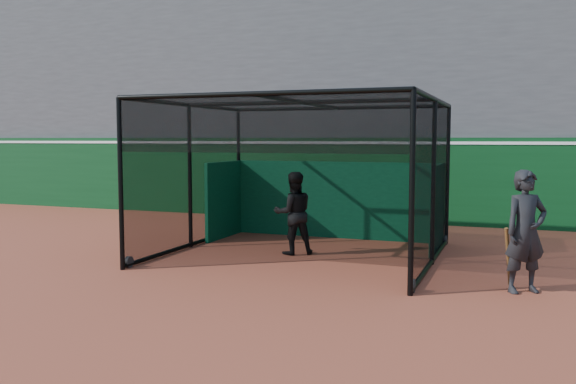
% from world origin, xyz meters
% --- Properties ---
extents(ground, '(120.00, 120.00, 0.00)m').
position_xyz_m(ground, '(0.00, 0.00, 0.00)').
color(ground, '#99432C').
rests_on(ground, ground).
extents(outfield_wall, '(50.00, 0.50, 2.50)m').
position_xyz_m(outfield_wall, '(0.00, 8.50, 1.29)').
color(outfield_wall, '#0A3B17').
rests_on(outfield_wall, ground).
extents(grandstand, '(50.00, 7.85, 8.95)m').
position_xyz_m(grandstand, '(0.00, 12.27, 4.48)').
color(grandstand, '#4C4C4F').
rests_on(grandstand, ground).
extents(batting_cage, '(5.50, 5.24, 3.23)m').
position_xyz_m(batting_cage, '(0.10, 2.68, 1.61)').
color(batting_cage, black).
rests_on(batting_cage, ground).
extents(batter, '(1.09, 1.03, 1.77)m').
position_xyz_m(batter, '(-0.12, 2.71, 0.88)').
color(batter, black).
rests_on(batter, ground).
extents(on_deck_player, '(0.86, 0.79, 1.98)m').
position_xyz_m(on_deck_player, '(4.48, 0.94, 0.99)').
color(on_deck_player, black).
rests_on(on_deck_player, ground).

